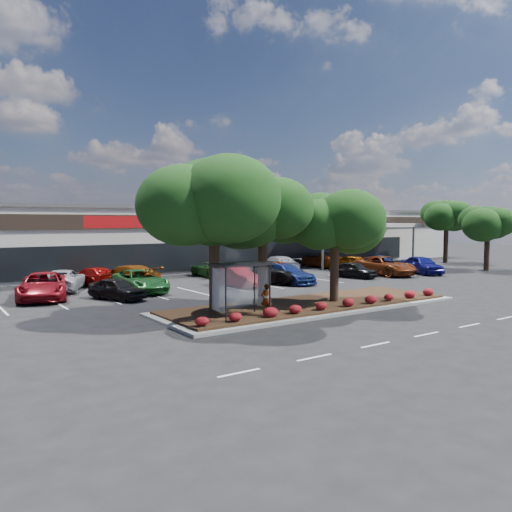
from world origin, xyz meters
TOP-DOWN VIEW (x-y plane):
  - ground at (0.00, 0.00)m, footprint 160.00×160.00m
  - retail_store at (0.06, 33.91)m, footprint 80.40×25.20m
  - landscape_island at (-2.00, 4.00)m, footprint 18.00×6.00m
  - lane_markings at (-0.14, 10.42)m, footprint 33.12×20.06m
  - shrub_row at (-2.00, 1.90)m, footprint 17.00×0.80m
  - bus_shelter at (-7.50, 2.95)m, footprint 2.75×1.55m
  - island_tree_west at (-8.00, 4.50)m, footprint 7.20×7.20m
  - island_tree_mid at (-4.50, 5.20)m, footprint 6.60×6.60m
  - island_tree_east at (-0.50, 3.70)m, footprint 5.80×5.80m
  - tree_east_near at (26.00, 10.00)m, footprint 5.60×5.60m
  - tree_east_far at (31.00, 18.00)m, footprint 6.40×6.40m
  - conifer_north_east at (34.00, 44.00)m, footprint 3.96×3.96m
  - person_waiting at (-6.27, 2.41)m, footprint 0.66×0.55m
  - light_pole at (3.62, 25.90)m, footprint 1.43×0.50m
  - car_0 at (-13.81, 15.66)m, footprint 4.31×6.55m
  - car_1 at (-10.10, 12.91)m, footprint 3.03×4.32m
  - car_2 at (-7.71, 15.15)m, footprint 2.61×5.61m
  - car_3 at (-0.64, 13.79)m, footprint 1.95×4.55m
  - car_4 at (3.50, 13.23)m, footprint 2.82×5.52m
  - car_5 at (2.84, 14.38)m, footprint 4.78×6.70m
  - car_6 at (10.72, 12.92)m, footprint 2.50×4.33m
  - car_7 at (14.50, 12.94)m, footprint 3.13×6.28m
  - car_8 at (18.24, 11.72)m, footprint 3.53×5.29m
  - car_9 at (-11.82, 19.01)m, footprint 4.50×5.90m
  - car_10 at (-9.29, 20.57)m, footprint 3.12×5.20m
  - car_11 at (-7.48, 18.28)m, footprint 4.28×6.10m
  - car_12 at (1.08, 20.79)m, footprint 2.56×5.03m
  - car_13 at (5.71, 17.95)m, footprint 2.35×4.42m
  - car_14 at (7.50, 19.65)m, footprint 3.17×5.92m
  - car_15 at (15.06, 17.98)m, footprint 2.98×4.84m
  - car_16 at (15.30, 22.49)m, footprint 2.65×5.61m
  - car_17 at (19.86, 18.97)m, footprint 1.71×4.19m

SIDE VIEW (x-z plane):
  - ground at x=0.00m, z-range 0.00..0.00m
  - lane_markings at x=-0.14m, z-range 0.00..0.01m
  - landscape_island at x=-2.00m, z-range -0.01..0.25m
  - shrub_row at x=-2.00m, z-range 0.26..0.76m
  - car_12 at x=1.08m, z-range 0.00..1.36m
  - car_1 at x=-10.10m, z-range 0.00..1.37m
  - car_6 at x=10.72m, z-range 0.00..1.39m
  - car_10 at x=-9.29m, z-range 0.00..1.41m
  - car_17 at x=19.86m, z-range 0.00..1.42m
  - car_13 at x=5.71m, z-range 0.00..1.43m
  - car_3 at x=-0.64m, z-range 0.00..1.46m
  - car_9 at x=-11.82m, z-range 0.00..1.49m
  - car_4 at x=3.50m, z-range 0.00..1.53m
  - car_15 at x=15.06m, z-range 0.00..1.54m
  - car_16 at x=15.30m, z-range 0.00..1.55m
  - car_2 at x=-7.71m, z-range 0.00..1.56m
  - car_14 at x=7.50m, z-range 0.00..1.63m
  - car_11 at x=-7.48m, z-range 0.00..1.64m
  - car_8 at x=18.24m, z-range 0.00..1.67m
  - car_0 at x=-13.81m, z-range 0.00..1.67m
  - car_5 at x=2.84m, z-range 0.00..1.70m
  - car_7 at x=14.50m, z-range 0.00..1.71m
  - person_waiting at x=-6.27m, z-range 0.26..1.80m
  - bus_shelter at x=-7.50m, z-range 1.01..3.60m
  - retail_store at x=0.06m, z-range 0.03..6.28m
  - tree_east_near at x=26.00m, z-range 0.00..6.51m
  - island_tree_east at x=-0.50m, z-range 0.26..6.76m
  - tree_east_far at x=31.00m, z-range 0.00..7.62m
  - island_tree_mid at x=-4.50m, z-range 0.26..7.58m
  - island_tree_west at x=-8.00m, z-range 0.26..8.15m
  - light_pole at x=3.62m, z-range -0.56..9.17m
  - conifer_north_east at x=34.00m, z-range 0.00..9.00m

